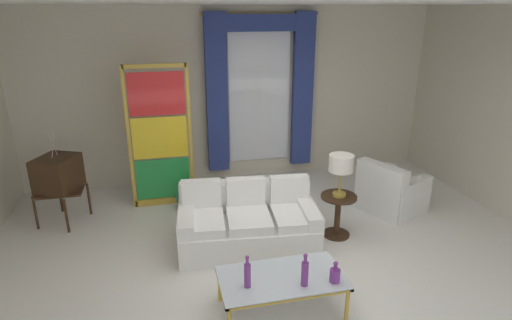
# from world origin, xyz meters

# --- Properties ---
(ground_plane) EXTENTS (16.00, 16.00, 0.00)m
(ground_plane) POSITION_xyz_m (0.00, 0.00, 0.00)
(ground_plane) COLOR white
(wall_rear) EXTENTS (8.00, 0.12, 3.00)m
(wall_rear) POSITION_xyz_m (0.00, 3.06, 1.50)
(wall_rear) COLOR beige
(wall_rear) RESTS_ON ground
(ceiling_slab) EXTENTS (8.00, 7.60, 0.04)m
(ceiling_slab) POSITION_xyz_m (0.00, 0.80, 3.02)
(ceiling_slab) COLOR white
(curtained_window) EXTENTS (2.00, 0.17, 2.70)m
(curtained_window) POSITION_xyz_m (0.46, 2.89, 1.74)
(curtained_window) COLOR white
(curtained_window) RESTS_ON ground
(couch_white_long) EXTENTS (1.84, 1.09, 0.86)m
(couch_white_long) POSITION_xyz_m (-0.27, 0.59, 0.30)
(couch_white_long) COLOR white
(couch_white_long) RESTS_ON ground
(coffee_table) EXTENTS (1.26, 0.67, 0.41)m
(coffee_table) POSITION_xyz_m (-0.22, -0.79, 0.37)
(coffee_table) COLOR silver
(coffee_table) RESTS_ON ground
(bottle_blue_decanter) EXTENTS (0.10, 0.10, 0.23)m
(bottle_blue_decanter) POSITION_xyz_m (0.27, -0.98, 0.49)
(bottle_blue_decanter) COLOR #753384
(bottle_blue_decanter) RESTS_ON coffee_table
(bottle_crystal_tall) EXTENTS (0.06, 0.06, 0.34)m
(bottle_crystal_tall) POSITION_xyz_m (-0.59, -0.87, 0.55)
(bottle_crystal_tall) COLOR #753384
(bottle_crystal_tall) RESTS_ON coffee_table
(bottle_amber_squat) EXTENTS (0.07, 0.07, 0.35)m
(bottle_amber_squat) POSITION_xyz_m (-0.04, -0.97, 0.55)
(bottle_amber_squat) COLOR #753384
(bottle_amber_squat) RESTS_ON coffee_table
(vintage_tv) EXTENTS (0.70, 0.74, 1.35)m
(vintage_tv) POSITION_xyz_m (-2.74, 1.80, 0.73)
(vintage_tv) COLOR #382314
(vintage_tv) RESTS_ON ground
(armchair_white) EXTENTS (1.07, 1.06, 0.80)m
(armchair_white) POSITION_xyz_m (2.05, 1.05, 0.29)
(armchair_white) COLOR white
(armchair_white) RESTS_ON ground
(stained_glass_divider) EXTENTS (0.95, 0.05, 2.20)m
(stained_glass_divider) POSITION_xyz_m (-1.30, 2.06, 1.06)
(stained_glass_divider) COLOR gold
(stained_glass_divider) RESTS_ON ground
(peacock_figurine) EXTENTS (0.44, 0.60, 0.50)m
(peacock_figurine) POSITION_xyz_m (-0.92, 1.68, 0.22)
(peacock_figurine) COLOR beige
(peacock_figurine) RESTS_ON ground
(round_side_table) EXTENTS (0.48, 0.48, 0.59)m
(round_side_table) POSITION_xyz_m (0.96, 0.51, 0.36)
(round_side_table) COLOR #382314
(round_side_table) RESTS_ON ground
(table_lamp_brass) EXTENTS (0.32, 0.32, 0.57)m
(table_lamp_brass) POSITION_xyz_m (0.96, 0.51, 1.03)
(table_lamp_brass) COLOR #B29338
(table_lamp_brass) RESTS_ON round_side_table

